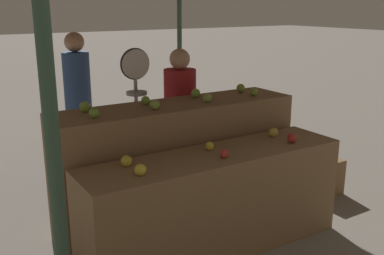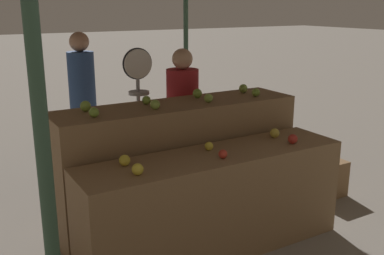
{
  "view_description": "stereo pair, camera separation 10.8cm",
  "coord_description": "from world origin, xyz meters",
  "views": [
    {
      "loc": [
        -1.95,
        -2.73,
        1.97
      ],
      "look_at": [
        -0.04,
        0.3,
        0.99
      ],
      "focal_mm": 42.0,
      "sensor_mm": 36.0,
      "label": 1
    },
    {
      "loc": [
        -1.86,
        -2.79,
        1.97
      ],
      "look_at": [
        -0.04,
        0.3,
        0.99
      ],
      "focal_mm": 42.0,
      "sensor_mm": 36.0,
      "label": 2
    }
  ],
  "objects": [
    {
      "name": "apple_back_6",
      "position": [
        0.27,
        0.72,
        1.17
      ],
      "size": [
        0.09,
        0.09,
        0.09
      ],
      "primitive_type": "sphere",
      "color": "#84AD3D",
      "rests_on": "display_counter_back"
    },
    {
      "name": "apple_back_0",
      "position": [
        -0.8,
        0.49,
        1.17
      ],
      "size": [
        0.08,
        0.08,
        0.08
      ],
      "primitive_type": "sphere",
      "color": "#7AA338",
      "rests_on": "display_counter_back"
    },
    {
      "name": "person_vendor_at_scale",
      "position": [
        0.31,
        1.08,
        0.9
      ],
      "size": [
        0.34,
        0.34,
        1.56
      ],
      "rotation": [
        0.0,
        0.0,
        3.09
      ],
      "color": "#2D2D38",
      "rests_on": "ground_plane"
    },
    {
      "name": "person_customer_left",
      "position": [
        -0.36,
        2.24,
        0.99
      ],
      "size": [
        0.4,
        0.4,
        1.68
      ],
      "rotation": [
        0.0,
        0.0,
        3.57
      ],
      "color": "#2D2D38",
      "rests_on": "ground_plane"
    },
    {
      "name": "apple_front_1",
      "position": [
        -0.01,
        -0.12,
        0.87
      ],
      "size": [
        0.07,
        0.07,
        0.07
      ],
      "primitive_type": "sphere",
      "color": "red",
      "rests_on": "display_counter_front"
    },
    {
      "name": "display_counter_front",
      "position": [
        0.0,
        0.0,
        0.42
      ],
      "size": [
        2.23,
        0.55,
        0.84
      ],
      "primitive_type": "cube",
      "color": "olive",
      "rests_on": "ground_plane"
    },
    {
      "name": "apple_back_3",
      "position": [
        0.79,
        0.5,
        1.17
      ],
      "size": [
        0.08,
        0.08,
        0.08
      ],
      "primitive_type": "sphere",
      "color": "#7AA338",
      "rests_on": "display_counter_back"
    },
    {
      "name": "apple_back_7",
      "position": [
        0.79,
        0.71,
        1.17
      ],
      "size": [
        0.09,
        0.09,
        0.09
      ],
      "primitive_type": "sphere",
      "color": "#8EB247",
      "rests_on": "display_counter_back"
    },
    {
      "name": "apple_front_0",
      "position": [
        -0.71,
        -0.1,
        0.88
      ],
      "size": [
        0.08,
        0.08,
        0.08
      ],
      "primitive_type": "sphere",
      "color": "gold",
      "rests_on": "display_counter_front"
    },
    {
      "name": "apple_front_2",
      "position": [
        0.71,
        -0.11,
        0.88
      ],
      "size": [
        0.08,
        0.08,
        0.08
      ],
      "primitive_type": "sphere",
      "color": "#B72D23",
      "rests_on": "display_counter_front"
    },
    {
      "name": "produce_scale",
      "position": [
        -0.13,
        1.16,
        1.16
      ],
      "size": [
        0.3,
        0.2,
        1.58
      ],
      "color": "#99999E",
      "rests_on": "ground_plane"
    },
    {
      "name": "apple_front_3",
      "position": [
        -0.72,
        0.11,
        0.88
      ],
      "size": [
        0.08,
        0.08,
        0.08
      ],
      "primitive_type": "sphere",
      "color": "gold",
      "rests_on": "display_counter_front"
    },
    {
      "name": "apple_back_4",
      "position": [
        -0.8,
        0.72,
        1.18
      ],
      "size": [
        0.09,
        0.09,
        0.09
      ],
      "primitive_type": "sphere",
      "color": "#84AD3D",
      "rests_on": "display_counter_back"
    },
    {
      "name": "ground_plane",
      "position": [
        0.0,
        0.0,
        0.0
      ],
      "size": [
        60.0,
        60.0,
        0.0
      ],
      "primitive_type": "plane",
      "color": "gray"
    },
    {
      "name": "apple_back_5",
      "position": [
        -0.26,
        0.71,
        1.17
      ],
      "size": [
        0.08,
        0.08,
        0.08
      ],
      "primitive_type": "sphere",
      "color": "#7AA338",
      "rests_on": "display_counter_back"
    },
    {
      "name": "apple_back_1",
      "position": [
        -0.28,
        0.5,
        1.17
      ],
      "size": [
        0.08,
        0.08,
        0.08
      ],
      "primitive_type": "sphere",
      "color": "#8EB247",
      "rests_on": "display_counter_back"
    },
    {
      "name": "display_counter_back",
      "position": [
        0.0,
        0.6,
        0.57
      ],
      "size": [
        2.23,
        0.55,
        1.13
      ],
      "primitive_type": "cube",
      "color": "olive",
      "rests_on": "ground_plane"
    },
    {
      "name": "apple_front_4",
      "position": [
        0.01,
        0.1,
        0.87
      ],
      "size": [
        0.07,
        0.07,
        0.07
      ],
      "primitive_type": "sphere",
      "color": "gold",
      "rests_on": "display_counter_front"
    },
    {
      "name": "apple_back_2",
      "position": [
        0.25,
        0.5,
        1.17
      ],
      "size": [
        0.08,
        0.08,
        0.08
      ],
      "primitive_type": "sphere",
      "color": "#8EB247",
      "rests_on": "display_counter_back"
    },
    {
      "name": "apple_front_5",
      "position": [
        0.7,
        0.11,
        0.88
      ],
      "size": [
        0.08,
        0.08,
        0.08
      ],
      "primitive_type": "sphere",
      "color": "gold",
      "rests_on": "display_counter_front"
    },
    {
      "name": "wooden_crate_side",
      "position": [
        1.63,
        0.37,
        0.19
      ],
      "size": [
        0.38,
        0.38,
        0.38
      ],
      "primitive_type": "cube",
      "color": "olive",
      "rests_on": "ground_plane"
    }
  ]
}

